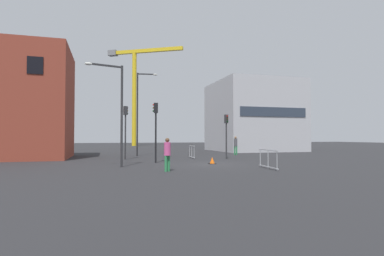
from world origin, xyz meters
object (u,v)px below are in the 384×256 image
traffic_light_far (156,123)px  pedestrian_walking (236,144)px  streetlamp_tall (140,107)px  traffic_cone_on_verge (212,161)px  construction_crane (136,81)px  traffic_light_crosswalk (226,129)px  traffic_light_median (126,124)px  pedestrian_waiting (167,152)px  streetlamp_short (116,104)px

traffic_light_far → pedestrian_walking: (9.26, 7.26, -1.70)m
streetlamp_tall → traffic_light_far: (0.21, -8.20, -1.86)m
traffic_light_far → traffic_cone_on_verge: 4.74m
streetlamp_tall → traffic_light_far: size_ratio=1.90×
traffic_light_far → construction_crane: bearing=86.4°
construction_crane → traffic_light_crosswalk: construction_crane is taller
traffic_cone_on_verge → traffic_light_far: bearing=152.4°
traffic_light_far → traffic_light_crosswalk: bearing=19.9°
traffic_light_median → traffic_light_far: bearing=-64.9°
pedestrian_walking → construction_crane: bearing=100.7°
construction_crane → pedestrian_waiting: bearing=-93.5°
pedestrian_walking → pedestrian_waiting: (-9.53, -12.76, -0.08)m
streetlamp_short → traffic_light_median: bearing=81.5°
streetlamp_short → pedestrian_waiting: bearing=-49.6°
traffic_light_median → pedestrian_walking: traffic_light_median is taller
streetlamp_short → pedestrian_walking: streetlamp_short is taller
streetlamp_tall → traffic_light_crosswalk: streetlamp_tall is taller
streetlamp_short → traffic_light_crosswalk: streetlamp_short is taller
streetlamp_short → traffic_cone_on_verge: streetlamp_short is taller
streetlamp_short → pedestrian_walking: (12.04, 9.81, -2.63)m
traffic_light_crosswalk → streetlamp_tall: bearing=137.2°
streetlamp_tall → traffic_light_far: 8.41m
construction_crane → traffic_light_median: size_ratio=4.67×
pedestrian_waiting → traffic_cone_on_verge: size_ratio=3.78×
streetlamp_tall → traffic_light_median: streetlamp_tall is taller
traffic_light_far → pedestrian_walking: bearing=38.1°
traffic_light_far → traffic_light_median: (-1.81, 3.88, 0.06)m
streetlamp_tall → traffic_light_median: (-1.60, -4.32, -1.80)m
traffic_light_median → pedestrian_waiting: (1.54, -9.38, -1.83)m
traffic_light_median → construction_crane: bearing=83.3°
streetlamp_short → traffic_light_far: 3.88m
construction_crane → traffic_cone_on_verge: 46.02m
streetlamp_tall → traffic_light_crosswalk: size_ratio=2.18×
traffic_light_median → pedestrian_waiting: traffic_light_median is taller
construction_crane → traffic_cone_on_verge: size_ratio=43.16×
construction_crane → traffic_light_far: (-2.67, -42.25, -10.58)m
streetlamp_tall → traffic_light_crosswalk: bearing=-42.8°
traffic_light_median → pedestrian_walking: 11.71m
traffic_light_crosswalk → pedestrian_waiting: bearing=-129.9°
traffic_light_median → traffic_light_crosswalk: (8.03, -1.64, -0.39)m
pedestrian_walking → traffic_cone_on_verge: (-5.74, -9.10, -0.89)m
construction_crane → streetlamp_short: 46.15m
streetlamp_short → traffic_cone_on_verge: size_ratio=13.16×
streetlamp_short → traffic_light_median: 6.56m
streetlamp_short → streetlamp_tall: bearing=76.6°
traffic_light_crosswalk → pedestrian_walking: 6.03m
pedestrian_walking → streetlamp_tall: bearing=174.3°
traffic_light_median → pedestrian_walking: bearing=17.0°
construction_crane → pedestrian_waiting: size_ratio=11.42×
streetlamp_short → pedestrian_waiting: 4.72m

